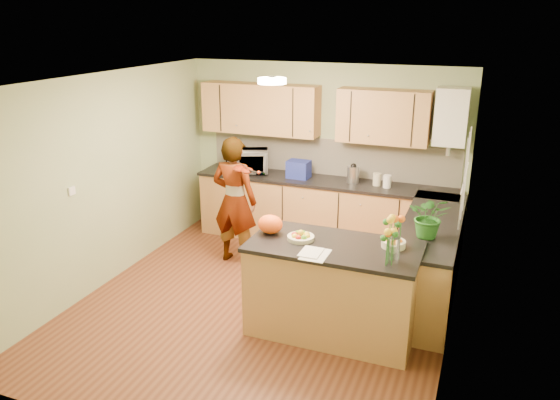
% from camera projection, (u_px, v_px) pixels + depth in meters
% --- Properties ---
extents(floor, '(4.50, 4.50, 0.00)m').
position_uv_depth(floor, '(263.00, 304.00, 6.17)').
color(floor, '#572B18').
rests_on(floor, ground).
extents(ceiling, '(4.00, 4.50, 0.02)m').
position_uv_depth(ceiling, '(261.00, 80.00, 5.37)').
color(ceiling, silver).
rests_on(ceiling, wall_back).
extents(wall_back, '(4.00, 0.02, 2.50)m').
position_uv_depth(wall_back, '(324.00, 153.00, 7.76)').
color(wall_back, '#8EA676').
rests_on(wall_back, floor).
extents(wall_front, '(4.00, 0.02, 2.50)m').
position_uv_depth(wall_front, '(135.00, 297.00, 3.79)').
color(wall_front, '#8EA676').
rests_on(wall_front, floor).
extents(wall_left, '(0.02, 4.50, 2.50)m').
position_uv_depth(wall_left, '(107.00, 180.00, 6.46)').
color(wall_left, '#8EA676').
rests_on(wall_left, floor).
extents(wall_right, '(0.02, 4.50, 2.50)m').
position_uv_depth(wall_right, '(459.00, 225.00, 5.09)').
color(wall_right, '#8EA676').
rests_on(wall_right, floor).
extents(back_counter, '(3.64, 0.62, 0.94)m').
position_uv_depth(back_counter, '(323.00, 212.00, 7.71)').
color(back_counter, '#A87043').
rests_on(back_counter, floor).
extents(right_counter, '(0.62, 2.24, 0.94)m').
position_uv_depth(right_counter, '(430.00, 260.00, 6.19)').
color(right_counter, '#A87043').
rests_on(right_counter, floor).
extents(splashback, '(3.60, 0.02, 0.52)m').
position_uv_depth(splashback, '(330.00, 157.00, 7.73)').
color(splashback, beige).
rests_on(splashback, back_counter).
extents(upper_cabinets, '(3.20, 0.34, 0.70)m').
position_uv_depth(upper_cabinets, '(309.00, 112.00, 7.48)').
color(upper_cabinets, '#A87043').
rests_on(upper_cabinets, wall_back).
extents(boiler, '(0.40, 0.30, 0.86)m').
position_uv_depth(boiler, '(451.00, 117.00, 6.83)').
color(boiler, white).
rests_on(boiler, wall_back).
extents(window_right, '(0.01, 1.30, 1.05)m').
position_uv_depth(window_right, '(466.00, 177.00, 5.52)').
color(window_right, white).
rests_on(window_right, wall_right).
extents(light_switch, '(0.02, 0.09, 0.09)m').
position_uv_depth(light_switch, '(72.00, 191.00, 5.91)').
color(light_switch, white).
rests_on(light_switch, wall_left).
extents(ceiling_lamp, '(0.30, 0.30, 0.07)m').
position_uv_depth(ceiling_lamp, '(272.00, 81.00, 5.65)').
color(ceiling_lamp, '#FFEABF').
rests_on(ceiling_lamp, ceiling).
extents(peninsula_island, '(1.69, 0.86, 0.97)m').
position_uv_depth(peninsula_island, '(333.00, 288.00, 5.51)').
color(peninsula_island, '#A87043').
rests_on(peninsula_island, floor).
extents(fruit_dish, '(0.27, 0.27, 0.10)m').
position_uv_depth(fruit_dish, '(301.00, 236.00, 5.46)').
color(fruit_dish, beige).
rests_on(fruit_dish, peninsula_island).
extents(orange_bowl, '(0.23, 0.23, 0.14)m').
position_uv_depth(orange_bowl, '(394.00, 242.00, 5.28)').
color(orange_bowl, beige).
rests_on(orange_bowl, peninsula_island).
extents(flower_vase, '(0.28, 0.28, 0.52)m').
position_uv_depth(flower_vase, '(395.00, 226.00, 4.88)').
color(flower_vase, silver).
rests_on(flower_vase, peninsula_island).
extents(orange_bag, '(0.33, 0.31, 0.20)m').
position_uv_depth(orange_bag, '(270.00, 224.00, 5.61)').
color(orange_bag, '#FF5415').
rests_on(orange_bag, peninsula_island).
extents(papers, '(0.24, 0.32, 0.01)m').
position_uv_depth(papers, '(315.00, 254.00, 5.12)').
color(papers, white).
rests_on(papers, peninsula_island).
extents(violinist, '(0.63, 0.43, 1.68)m').
position_uv_depth(violinist, '(235.00, 201.00, 7.02)').
color(violinist, '#DDA787').
rests_on(violinist, floor).
extents(violin, '(0.61, 0.53, 0.15)m').
position_uv_depth(violin, '(240.00, 169.00, 6.59)').
color(violin, '#4A0C04').
rests_on(violin, violinist).
extents(microwave, '(0.70, 0.60, 0.33)m').
position_uv_depth(microwave, '(247.00, 161.00, 7.88)').
color(microwave, white).
rests_on(microwave, back_counter).
extents(blue_box, '(0.32, 0.24, 0.24)m').
position_uv_depth(blue_box, '(299.00, 169.00, 7.63)').
color(blue_box, navy).
rests_on(blue_box, back_counter).
extents(kettle, '(0.16, 0.16, 0.31)m').
position_uv_depth(kettle, '(353.00, 173.00, 7.41)').
color(kettle, silver).
rests_on(kettle, back_counter).
extents(jar_cream, '(0.14, 0.14, 0.17)m').
position_uv_depth(jar_cream, '(377.00, 179.00, 7.29)').
color(jar_cream, beige).
rests_on(jar_cream, back_counter).
extents(jar_white, '(0.14, 0.14, 0.17)m').
position_uv_depth(jar_white, '(387.00, 181.00, 7.20)').
color(jar_white, white).
rests_on(jar_white, back_counter).
extents(potted_plant, '(0.42, 0.36, 0.46)m').
position_uv_depth(potted_plant, '(430.00, 216.00, 5.53)').
color(potted_plant, '#286C24').
rests_on(potted_plant, right_counter).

